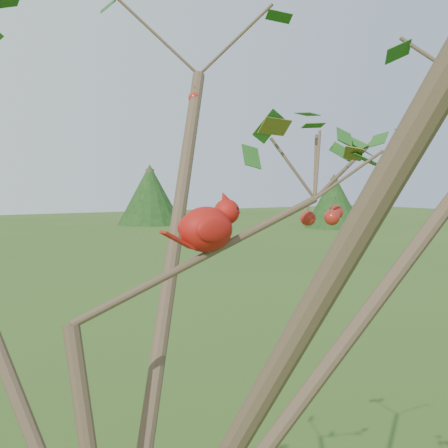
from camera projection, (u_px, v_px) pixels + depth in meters
name	position (u px, v px, depth m)	size (l,w,h in m)	color
crabapple_tree	(127.00, 245.00, 1.07)	(2.35, 2.05, 2.95)	#483626
cardinal	(209.00, 227.00, 1.27)	(0.22, 0.11, 0.15)	#B8140F
distant_trees	(9.00, 203.00, 23.28)	(38.76, 9.96, 3.21)	#483626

